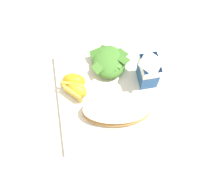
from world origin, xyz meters
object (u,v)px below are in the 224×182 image
Objects in this scene: milk_carton at (149,69)px; orange_wedge_middle at (76,89)px; green_salad_pile at (109,62)px; orange_wedge_front at (74,81)px; white_plate at (112,94)px; cheesy_pizza_bread at (117,110)px.

orange_wedge_middle is (0.00, -0.19, -0.04)m from milk_carton.
orange_wedge_front is (0.04, -0.10, -0.00)m from green_salad_pile.
white_plate is 1.55× the size of cheesy_pizza_bread.
green_salad_pile is 0.95× the size of milk_carton.
orange_wedge_front is (-0.10, -0.09, 0.00)m from cheesy_pizza_bread.
white_plate is at bearing -4.77° from green_salad_pile.
orange_wedge_middle is at bearing 6.93° from orange_wedge_front.
orange_wedge_middle is (0.06, -0.10, -0.00)m from green_salad_pile.
cheesy_pizza_bread is 0.12m from orange_wedge_middle.
green_salad_pile is at bearing 175.23° from white_plate.
white_plate is at bearing 79.49° from orange_wedge_middle.
orange_wedge_middle is at bearing -100.51° from white_plate.
white_plate is 0.10m from orange_wedge_front.
green_salad_pile is 0.11m from milk_carton.
cheesy_pizza_bread is 0.13m from milk_carton.
cheesy_pizza_bread is at bearing 1.83° from white_plate.
white_plate is 2.55× the size of milk_carton.
orange_wedge_middle reaches higher than cheesy_pizza_bread.
milk_carton is at bearing 129.46° from cheesy_pizza_bread.
milk_carton is at bearing 91.40° from orange_wedge_middle.
white_plate is 0.06m from cheesy_pizza_bread.
cheesy_pizza_bread is 1.74× the size of green_salad_pile.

